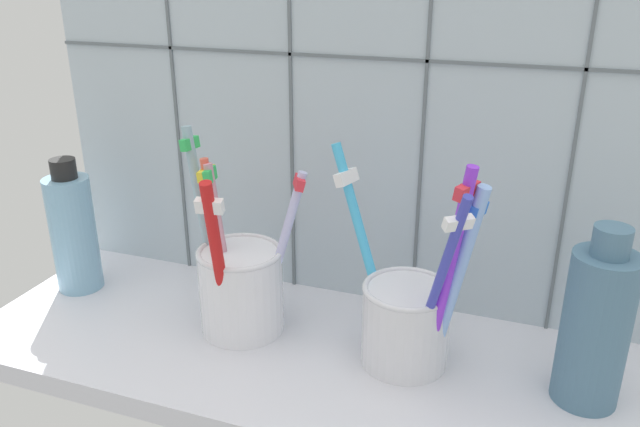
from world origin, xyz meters
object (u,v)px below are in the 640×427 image
(toothbrush_cup_left, at_px, (239,283))
(soap_bottle, at_px, (73,231))
(toothbrush_cup_right, at_px, (408,316))
(ceramic_vase, at_px, (596,326))

(toothbrush_cup_left, bearing_deg, soap_bottle, 175.48)
(toothbrush_cup_left, height_order, toothbrush_cup_right, same)
(toothbrush_cup_left, relative_size, ceramic_vase, 1.28)
(toothbrush_cup_right, relative_size, ceramic_vase, 1.29)
(toothbrush_cup_right, distance_m, ceramic_vase, 0.14)
(toothbrush_cup_left, height_order, soap_bottle, toothbrush_cup_left)
(toothbrush_cup_right, distance_m, soap_bottle, 0.35)
(toothbrush_cup_left, bearing_deg, ceramic_vase, -0.02)
(toothbrush_cup_left, xyz_separation_m, ceramic_vase, (0.30, -0.00, 0.02))
(ceramic_vase, bearing_deg, toothbrush_cup_left, 179.98)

